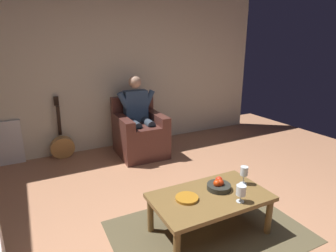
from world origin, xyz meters
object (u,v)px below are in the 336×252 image
(coffee_table, at_px, (210,200))
(wine_glass_far, at_px, (241,191))
(person_seated, at_px, (138,113))
(armchair, at_px, (140,134))
(decorative_dish, at_px, (187,198))
(wine_glass_near, at_px, (244,172))
(fruit_bowl, at_px, (219,185))
(guitar, at_px, (62,145))

(coffee_table, bearing_deg, wine_glass_far, 128.61)
(person_seated, bearing_deg, wine_glass_far, 91.80)
(wine_glass_far, bearing_deg, person_seated, -90.13)
(armchair, xyz_separation_m, person_seated, (-0.00, -0.02, 0.34))
(armchair, distance_m, decorative_dish, 2.14)
(wine_glass_near, distance_m, fruit_bowl, 0.30)
(guitar, distance_m, wine_glass_far, 2.98)
(guitar, distance_m, wine_glass_near, 2.88)
(coffee_table, relative_size, wine_glass_near, 5.91)
(person_seated, bearing_deg, armchair, 90.00)
(person_seated, xyz_separation_m, decorative_dish, (0.40, 2.12, -0.26))
(coffee_table, bearing_deg, guitar, -69.05)
(guitar, height_order, fruit_bowl, guitar)
(wine_glass_far, relative_size, decorative_dish, 0.76)
(fruit_bowl, bearing_deg, decorative_dish, 2.24)
(guitar, bearing_deg, wine_glass_far, 112.53)
(coffee_table, xyz_separation_m, guitar, (0.97, -2.53, -0.13))
(armchair, relative_size, person_seated, 0.72)
(guitar, bearing_deg, fruit_bowl, 114.07)
(coffee_table, bearing_deg, decorative_dish, -10.08)
(guitar, bearing_deg, person_seated, 162.36)
(fruit_bowl, bearing_deg, guitar, -65.93)
(wine_glass_far, bearing_deg, decorative_dish, -32.40)
(wine_glass_near, distance_m, decorative_dish, 0.66)
(armchair, bearing_deg, fruit_bowl, 90.94)
(armchair, relative_size, decorative_dish, 4.34)
(wine_glass_far, bearing_deg, armchair, -90.11)
(guitar, bearing_deg, decorative_dish, 106.57)
(wine_glass_far, bearing_deg, guitar, -67.47)
(coffee_table, height_order, guitar, guitar)
(wine_glass_near, xyz_separation_m, decorative_dish, (0.65, -0.02, -0.12))
(person_seated, xyz_separation_m, wine_glass_near, (-0.24, 2.14, -0.15))
(armchair, distance_m, wine_glass_far, 2.36)
(wine_glass_near, bearing_deg, decorative_dish, -1.43)
(fruit_bowl, bearing_deg, coffee_table, 21.74)
(wine_glass_far, height_order, decorative_dish, wine_glass_far)
(guitar, height_order, decorative_dish, guitar)
(coffee_table, relative_size, decorative_dish, 5.26)
(armchair, bearing_deg, wine_glass_near, 98.50)
(armchair, bearing_deg, guitar, -16.64)
(person_seated, distance_m, fruit_bowl, 2.12)
(wine_glass_near, bearing_deg, coffee_table, 3.34)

